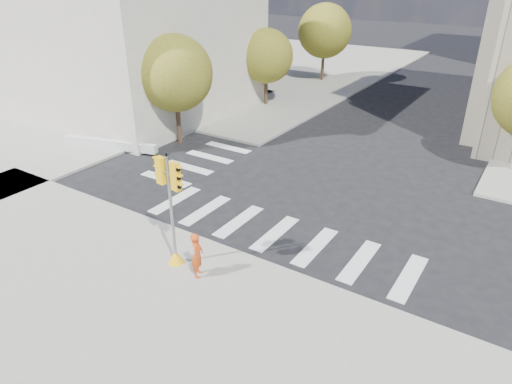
# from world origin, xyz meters

# --- Properties ---
(ground) EXTENTS (160.00, 160.00, 0.00)m
(ground) POSITION_xyz_m (0.00, 0.00, 0.00)
(ground) COLOR black
(ground) RESTS_ON ground
(sidewalk_far_left) EXTENTS (28.00, 40.00, 0.15)m
(sidewalk_far_left) POSITION_xyz_m (-20.00, 26.00, 0.07)
(sidewalk_far_left) COLOR gray
(sidewalk_far_left) RESTS_ON ground
(classical_building) EXTENTS (19.00, 15.00, 12.70)m
(classical_building) POSITION_xyz_m (-20.00, 8.00, 6.44)
(classical_building) COLOR beige
(classical_building) RESTS_ON ground
(tree_lw_near) EXTENTS (4.40, 4.40, 6.41)m
(tree_lw_near) POSITION_xyz_m (-10.50, 4.00, 4.20)
(tree_lw_near) COLOR #382616
(tree_lw_near) RESTS_ON ground
(tree_lw_mid) EXTENTS (4.00, 4.00, 5.77)m
(tree_lw_mid) POSITION_xyz_m (-10.50, 14.00, 3.76)
(tree_lw_mid) COLOR #382616
(tree_lw_mid) RESTS_ON ground
(tree_lw_far) EXTENTS (4.80, 4.80, 6.95)m
(tree_lw_far) POSITION_xyz_m (-10.50, 24.00, 4.54)
(tree_lw_far) COLOR #382616
(tree_lw_far) RESTS_ON ground
(traffic_signal) EXTENTS (1.08, 0.56, 4.21)m
(traffic_signal) POSITION_xyz_m (-1.95, -5.86, 1.92)
(traffic_signal) COLOR yellow
(traffic_signal) RESTS_ON sidewalk_near
(photographer) EXTENTS (0.64, 0.72, 1.65)m
(photographer) POSITION_xyz_m (-0.80, -6.01, 0.98)
(photographer) COLOR #CD4413
(photographer) RESTS_ON sidewalk_near
(planter_wall) EXTENTS (5.87, 2.07, 0.50)m
(planter_wall) POSITION_xyz_m (-13.00, 0.74, 0.40)
(planter_wall) COLOR beige
(planter_wall) RESTS_ON sidewalk_left_near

